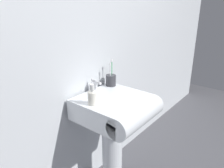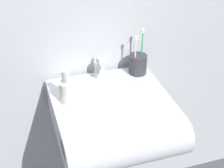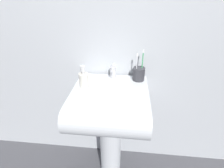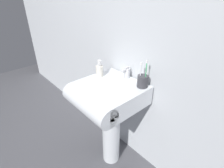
% 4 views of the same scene
% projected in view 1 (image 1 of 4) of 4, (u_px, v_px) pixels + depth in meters
% --- Properties ---
extents(wall_back, '(5.00, 0.05, 2.40)m').
position_uv_depth(wall_back, '(85.00, 48.00, 1.67)').
color(wall_back, silver).
rests_on(wall_back, ground).
extents(sink_pedestal, '(0.16, 0.16, 0.70)m').
position_uv_depth(sink_pedestal, '(112.00, 153.00, 1.81)').
color(sink_pedestal, white).
rests_on(sink_pedestal, ground).
extents(sink_basin, '(0.50, 0.53, 0.16)m').
position_uv_depth(sink_basin, '(118.00, 109.00, 1.62)').
color(sink_basin, white).
rests_on(sink_basin, sink_pedestal).
extents(faucet, '(0.04, 0.10, 0.10)m').
position_uv_depth(faucet, '(95.00, 86.00, 1.72)').
color(faucet, silver).
rests_on(faucet, sink_basin).
extents(toothbrush_cup, '(0.08, 0.08, 0.22)m').
position_uv_depth(toothbrush_cup, '(111.00, 80.00, 1.84)').
color(toothbrush_cup, '#38383D').
rests_on(toothbrush_cup, sink_basin).
extents(soap_bottle, '(0.06, 0.06, 0.15)m').
position_uv_depth(soap_bottle, '(92.00, 97.00, 1.49)').
color(soap_bottle, silver).
rests_on(soap_bottle, sink_basin).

